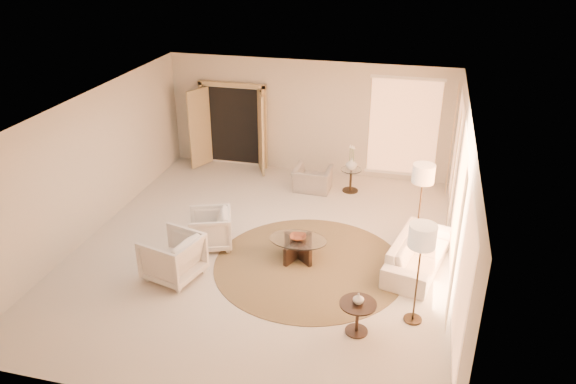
% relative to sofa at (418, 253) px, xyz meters
% --- Properties ---
extents(room, '(7.04, 8.04, 2.83)m').
position_rel_sofa_xyz_m(room, '(-2.90, -0.14, 1.10)').
color(room, beige).
rests_on(room, ground).
extents(windows_right, '(0.10, 6.40, 2.40)m').
position_rel_sofa_xyz_m(windows_right, '(0.55, -0.04, 1.05)').
color(windows_right, '#F7A063').
rests_on(windows_right, room).
extents(window_back_corner, '(1.70, 0.10, 2.40)m').
position_rel_sofa_xyz_m(window_back_corner, '(-0.60, 3.81, 1.05)').
color(window_back_corner, '#F7A063').
rests_on(window_back_corner, room).
extents(curtains_right, '(0.06, 5.20, 2.60)m').
position_rel_sofa_xyz_m(curtains_right, '(0.50, 0.86, 1.00)').
color(curtains_right, '#D6B88C').
rests_on(curtains_right, room).
extents(french_doors, '(1.95, 0.66, 2.16)m').
position_rel_sofa_xyz_m(french_doors, '(-4.80, 3.68, 0.77)').
color(french_doors, tan).
rests_on(french_doors, room).
extents(area_rug, '(3.88, 3.88, 0.01)m').
position_rel_sofa_xyz_m(area_rug, '(-1.92, -0.44, -0.29)').
color(area_rug, '#3E2E1A').
rests_on(area_rug, room).
extents(sofa, '(1.22, 2.15, 0.59)m').
position_rel_sofa_xyz_m(sofa, '(0.00, 0.00, 0.00)').
color(sofa, silver).
rests_on(sofa, room).
extents(armchair_left, '(0.96, 0.99, 0.81)m').
position_rel_sofa_xyz_m(armchair_left, '(-3.92, -0.22, 0.11)').
color(armchair_left, silver).
rests_on(armchair_left, room).
extents(armchair_right, '(1.02, 1.06, 0.90)m').
position_rel_sofa_xyz_m(armchair_right, '(-4.16, -1.38, 0.16)').
color(armchair_right, silver).
rests_on(armchair_right, room).
extents(accent_chair, '(0.87, 0.58, 0.75)m').
position_rel_sofa_xyz_m(accent_chair, '(-2.54, 2.74, 0.08)').
color(accent_chair, gray).
rests_on(accent_chair, room).
extents(coffee_table, '(1.30, 1.30, 0.40)m').
position_rel_sofa_xyz_m(coffee_table, '(-2.18, -0.23, -0.05)').
color(coffee_table, black).
rests_on(coffee_table, room).
extents(end_table, '(0.57, 0.57, 0.53)m').
position_rel_sofa_xyz_m(end_table, '(-0.82, -2.08, 0.07)').
color(end_table, black).
rests_on(end_table, room).
extents(side_table, '(0.48, 0.48, 0.56)m').
position_rel_sofa_xyz_m(side_table, '(-1.66, 2.91, 0.04)').
color(side_table, '#302519').
rests_on(side_table, room).
extents(floor_lamp_near, '(0.41, 0.41, 1.70)m').
position_rel_sofa_xyz_m(floor_lamp_near, '(-0.06, 0.78, 1.15)').
color(floor_lamp_near, '#302519').
rests_on(floor_lamp_near, room).
extents(floor_lamp_far, '(0.41, 0.41, 1.71)m').
position_rel_sofa_xyz_m(floor_lamp_far, '(0.00, -1.58, 1.16)').
color(floor_lamp_far, '#302519').
rests_on(floor_lamp_far, room).
extents(bowl, '(0.34, 0.34, 0.07)m').
position_rel_sofa_xyz_m(bowl, '(-2.18, -0.23, 0.14)').
color(bowl, brown).
rests_on(bowl, coffee_table).
extents(end_vase, '(0.19, 0.19, 0.18)m').
position_rel_sofa_xyz_m(end_vase, '(-0.82, -2.08, 0.32)').
color(end_vase, silver).
rests_on(end_vase, end_table).
extents(side_vase, '(0.34, 0.34, 0.27)m').
position_rel_sofa_xyz_m(side_vase, '(-1.66, 2.91, 0.39)').
color(side_vase, silver).
rests_on(side_vase, side_table).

